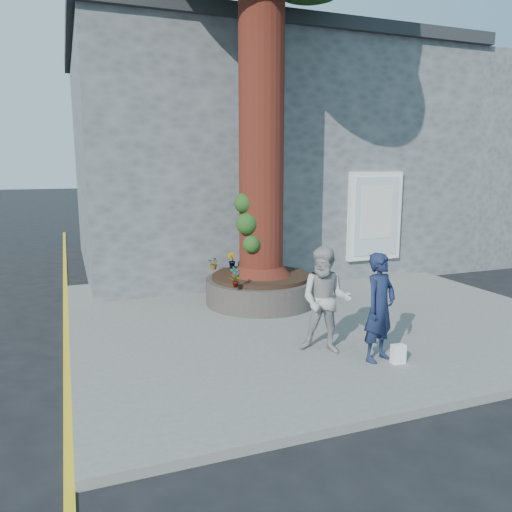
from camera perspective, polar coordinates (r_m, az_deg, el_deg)
name	(u,v)px	position (r m, az deg, el deg)	size (l,w,h in m)	color
ground	(260,344)	(8.51, 0.49, -10.02)	(120.00, 120.00, 0.00)	black
pavement	(313,315)	(9.95, 6.49, -6.68)	(9.00, 8.00, 0.12)	slate
yellow_line	(66,347)	(8.94, -20.84, -9.71)	(0.10, 30.00, 0.01)	yellow
stone_shop	(251,158)	(15.59, -0.58, 11.10)	(10.30, 8.30, 6.30)	#525557
neighbour_shop	(457,164)	(19.84, 21.96, 9.75)	(6.00, 8.00, 6.00)	#525557
planter	(261,289)	(10.45, 0.59, -3.77)	(2.30, 2.30, 0.60)	black
man	(380,307)	(7.52, 13.97, -5.71)	(0.59, 0.38, 1.61)	#161E3E
woman	(326,300)	(7.68, 7.95, -5.03)	(0.80, 0.62, 1.64)	#A7A3A0
shopping_bag	(398,354)	(7.67, 15.94, -10.71)	(0.20, 0.12, 0.28)	white
plant_a	(235,277)	(9.27, -2.38, -2.41)	(0.21, 0.14, 0.39)	gray
plant_b	(231,260)	(11.00, -2.83, -0.50)	(0.19, 0.18, 0.34)	gray
plant_c	(317,272)	(9.94, 6.96, -1.84)	(0.17, 0.17, 0.31)	gray
plant_d	(214,263)	(10.90, -4.83, -0.81)	(0.25, 0.22, 0.28)	gray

